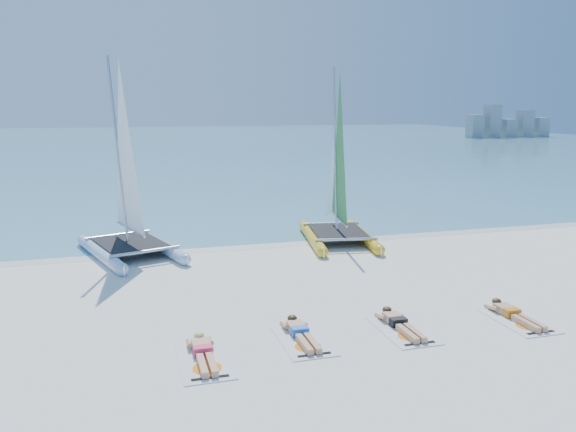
# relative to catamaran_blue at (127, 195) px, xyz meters

# --- Properties ---
(ground) EXTENTS (140.00, 140.00, 0.00)m
(ground) POSITION_rel_catamaran_blue_xyz_m (3.73, -5.34, -2.02)
(ground) COLOR silver
(ground) RESTS_ON ground
(sea) EXTENTS (140.00, 115.00, 0.01)m
(sea) POSITION_rel_catamaran_blue_xyz_m (3.73, 57.66, -2.02)
(sea) COLOR #76B6C5
(sea) RESTS_ON ground
(wet_sand_strip) EXTENTS (140.00, 1.40, 0.01)m
(wet_sand_strip) POSITION_rel_catamaran_blue_xyz_m (3.73, 0.16, -2.02)
(wet_sand_strip) COLOR silver
(wet_sand_strip) RESTS_ON ground
(distant_skyline) EXTENTS (14.00, 2.00, 5.00)m
(distant_skyline) POSITION_rel_catamaran_blue_xyz_m (57.44, 56.66, -0.09)
(distant_skyline) COLOR #90959E
(distant_skyline) RESTS_ON ground
(catamaran_blue) EXTENTS (3.77, 5.45, 6.78)m
(catamaran_blue) POSITION_rel_catamaran_blue_xyz_m (0.00, 0.00, 0.00)
(catamaran_blue) COLOR silver
(catamaran_blue) RESTS_ON ground
(catamaran_yellow) EXTENTS (3.01, 5.24, 6.52)m
(catamaran_yellow) POSITION_rel_catamaran_blue_xyz_m (7.45, 0.20, 0.03)
(catamaran_yellow) COLOR yellow
(catamaran_yellow) RESTS_ON ground
(towel_a) EXTENTS (1.00, 1.85, 0.02)m
(towel_a) POSITION_rel_catamaran_blue_xyz_m (1.32, -8.76, -2.01)
(towel_a) COLOR silver
(towel_a) RESTS_ON ground
(sunbather_a) EXTENTS (0.37, 1.73, 0.26)m
(sunbather_a) POSITION_rel_catamaran_blue_xyz_m (1.32, -8.56, -1.90)
(sunbather_a) COLOR tan
(sunbather_a) RESTS_ON towel_a
(towel_b) EXTENTS (1.00, 1.85, 0.02)m
(towel_b) POSITION_rel_catamaran_blue_xyz_m (3.46, -8.36, -2.01)
(towel_b) COLOR silver
(towel_b) RESTS_ON ground
(sunbather_b) EXTENTS (0.37, 1.73, 0.26)m
(sunbather_b) POSITION_rel_catamaran_blue_xyz_m (3.46, -8.17, -1.90)
(sunbather_b) COLOR tan
(sunbather_b) RESTS_ON towel_b
(towel_c) EXTENTS (1.00, 1.85, 0.02)m
(towel_c) POSITION_rel_catamaran_blue_xyz_m (5.76, -8.46, -2.01)
(towel_c) COLOR silver
(towel_c) RESTS_ON ground
(sunbather_c) EXTENTS (0.37, 1.73, 0.26)m
(sunbather_c) POSITION_rel_catamaran_blue_xyz_m (5.76, -8.27, -1.90)
(sunbather_c) COLOR tan
(sunbather_c) RESTS_ON towel_c
(towel_d) EXTENTS (1.00, 1.85, 0.02)m
(towel_d) POSITION_rel_catamaran_blue_xyz_m (8.60, -8.68, -2.01)
(towel_d) COLOR silver
(towel_d) RESTS_ON ground
(sunbather_d) EXTENTS (0.37, 1.73, 0.26)m
(sunbather_d) POSITION_rel_catamaran_blue_xyz_m (8.60, -8.49, -1.90)
(sunbather_d) COLOR tan
(sunbather_d) RESTS_ON towel_d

